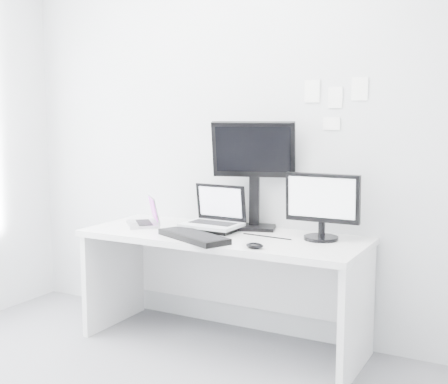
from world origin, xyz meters
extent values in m
plane|color=silver|center=(0.00, 1.60, 1.35)|extent=(3.60, 0.00, 3.60)
cube|color=silver|center=(0.00, 1.25, 0.36)|extent=(1.80, 0.70, 0.73)
cube|color=#A6A6AA|center=(-0.62, 1.25, 0.83)|extent=(0.34, 0.35, 0.21)
cube|color=black|center=(-0.13, 1.54, 0.81)|extent=(0.09, 0.09, 0.16)
cube|color=silver|center=(-0.11, 1.30, 0.88)|extent=(0.37, 0.29, 0.30)
cube|color=black|center=(0.10, 1.48, 1.09)|extent=(0.57, 0.34, 0.72)
cube|color=black|center=(0.60, 1.38, 0.94)|extent=(0.46, 0.22, 0.41)
cube|color=black|center=(-0.08, 1.03, 0.75)|extent=(0.55, 0.38, 0.03)
ellipsoid|color=black|center=(0.35, 0.98, 0.75)|extent=(0.11, 0.07, 0.03)
cube|color=white|center=(0.45, 1.59, 1.62)|extent=(0.10, 0.00, 0.14)
cube|color=white|center=(0.60, 1.59, 1.58)|extent=(0.09, 0.00, 0.13)
cube|color=white|center=(0.75, 1.59, 1.63)|extent=(0.10, 0.00, 0.14)
cube|color=white|center=(0.58, 1.59, 1.42)|extent=(0.11, 0.00, 0.08)
camera|label=1|loc=(1.73, -1.97, 1.49)|focal=47.53mm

